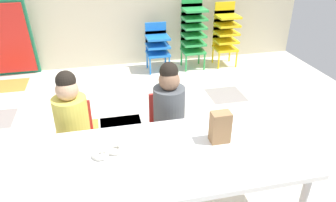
{
  "coord_description": "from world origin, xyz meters",
  "views": [
    {
      "loc": [
        -0.15,
        -2.43,
        1.81
      ],
      "look_at": [
        0.27,
        -0.57,
        0.8
      ],
      "focal_mm": 34.15,
      "sensor_mm": 36.0,
      "label": 1
    }
  ],
  "objects_px": {
    "kid_chair_yellow_stack": "(225,31)",
    "paper_bag_brown": "(220,127)",
    "craft_table": "(154,161)",
    "seated_child_middle_seat": "(169,105)",
    "donut_powdered_on_plate": "(115,149)",
    "kid_chair_green_stack": "(193,29)",
    "paper_plate_near_edge": "(115,151)",
    "seated_child_near_camera": "(71,116)",
    "kid_chair_blue_stack": "(157,44)",
    "paper_plate_center_table": "(73,156)",
    "donut_powdered_loose": "(101,155)"
  },
  "relations": [
    {
      "from": "seated_child_middle_seat",
      "to": "craft_table",
      "type": "bearing_deg",
      "value": -110.92
    },
    {
      "from": "paper_bag_brown",
      "to": "donut_powdered_loose",
      "type": "xyz_separation_m",
      "value": [
        -0.79,
        0.0,
        -0.1
      ]
    },
    {
      "from": "seated_child_near_camera",
      "to": "donut_powdered_on_plate",
      "type": "height_order",
      "value": "seated_child_near_camera"
    },
    {
      "from": "kid_chair_blue_stack",
      "to": "paper_plate_near_edge",
      "type": "xyz_separation_m",
      "value": [
        -0.79,
        -2.65,
        0.16
      ]
    },
    {
      "from": "paper_bag_brown",
      "to": "donut_powdered_on_plate",
      "type": "xyz_separation_m",
      "value": [
        -0.7,
        0.03,
        -0.08
      ]
    },
    {
      "from": "kid_chair_green_stack",
      "to": "paper_plate_center_table",
      "type": "relative_size",
      "value": 5.78
    },
    {
      "from": "kid_chair_green_stack",
      "to": "donut_powdered_on_plate",
      "type": "height_order",
      "value": "kid_chair_green_stack"
    },
    {
      "from": "craft_table",
      "to": "paper_bag_brown",
      "type": "relative_size",
      "value": 8.81
    },
    {
      "from": "craft_table",
      "to": "donut_powdered_loose",
      "type": "xyz_separation_m",
      "value": [
        -0.33,
        0.07,
        0.06
      ]
    },
    {
      "from": "kid_chair_yellow_stack",
      "to": "donut_powdered_on_plate",
      "type": "distance_m",
      "value": 3.22
    },
    {
      "from": "kid_chair_green_stack",
      "to": "paper_plate_near_edge",
      "type": "bearing_deg",
      "value": -116.56
    },
    {
      "from": "kid_chair_blue_stack",
      "to": "paper_plate_center_table",
      "type": "relative_size",
      "value": 3.78
    },
    {
      "from": "kid_chair_green_stack",
      "to": "donut_powdered_loose",
      "type": "height_order",
      "value": "kid_chair_green_stack"
    },
    {
      "from": "kid_chair_yellow_stack",
      "to": "paper_bag_brown",
      "type": "xyz_separation_m",
      "value": [
        -1.13,
        -2.68,
        0.14
      ]
    },
    {
      "from": "seated_child_near_camera",
      "to": "donut_powdered_on_plate",
      "type": "xyz_separation_m",
      "value": [
        0.29,
        -0.53,
        0.02
      ]
    },
    {
      "from": "paper_bag_brown",
      "to": "seated_child_near_camera",
      "type": "bearing_deg",
      "value": 150.34
    },
    {
      "from": "kid_chair_blue_stack",
      "to": "paper_plate_near_edge",
      "type": "height_order",
      "value": "kid_chair_blue_stack"
    },
    {
      "from": "kid_chair_blue_stack",
      "to": "kid_chair_yellow_stack",
      "type": "relative_size",
      "value": 0.74
    },
    {
      "from": "craft_table",
      "to": "donut_powdered_on_plate",
      "type": "relative_size",
      "value": 15.87
    },
    {
      "from": "paper_plate_center_table",
      "to": "donut_powdered_on_plate",
      "type": "height_order",
      "value": "donut_powdered_on_plate"
    },
    {
      "from": "seated_child_middle_seat",
      "to": "donut_powdered_on_plate",
      "type": "height_order",
      "value": "seated_child_middle_seat"
    },
    {
      "from": "seated_child_middle_seat",
      "to": "paper_plate_near_edge",
      "type": "distance_m",
      "value": 0.72
    },
    {
      "from": "seated_child_near_camera",
      "to": "kid_chair_green_stack",
      "type": "relative_size",
      "value": 0.88
    },
    {
      "from": "craft_table",
      "to": "kid_chair_blue_stack",
      "type": "height_order",
      "value": "kid_chair_blue_stack"
    },
    {
      "from": "seated_child_middle_seat",
      "to": "paper_bag_brown",
      "type": "distance_m",
      "value": 0.62
    },
    {
      "from": "kid_chair_blue_stack",
      "to": "paper_plate_center_table",
      "type": "height_order",
      "value": "kid_chair_blue_stack"
    },
    {
      "from": "craft_table",
      "to": "donut_powdered_loose",
      "type": "distance_m",
      "value": 0.34
    },
    {
      "from": "paper_plate_center_table",
      "to": "donut_powdered_loose",
      "type": "bearing_deg",
      "value": -13.11
    },
    {
      "from": "craft_table",
      "to": "kid_chair_green_stack",
      "type": "relative_size",
      "value": 1.86
    },
    {
      "from": "paper_bag_brown",
      "to": "donut_powdered_loose",
      "type": "bearing_deg",
      "value": 179.7
    },
    {
      "from": "kid_chair_blue_stack",
      "to": "donut_powdered_on_plate",
      "type": "bearing_deg",
      "value": -106.71
    },
    {
      "from": "paper_plate_near_edge",
      "to": "seated_child_middle_seat",
      "type": "bearing_deg",
      "value": 48.07
    },
    {
      "from": "seated_child_near_camera",
      "to": "kid_chair_blue_stack",
      "type": "xyz_separation_m",
      "value": [
        1.09,
        2.11,
        -0.16
      ]
    },
    {
      "from": "kid_chair_blue_stack",
      "to": "paper_bag_brown",
      "type": "bearing_deg",
      "value": -92.0
    },
    {
      "from": "craft_table",
      "to": "seated_child_near_camera",
      "type": "bearing_deg",
      "value": 130.06
    },
    {
      "from": "kid_chair_yellow_stack",
      "to": "seated_child_near_camera",
      "type": "bearing_deg",
      "value": -135.14
    },
    {
      "from": "craft_table",
      "to": "seated_child_middle_seat",
      "type": "height_order",
      "value": "seated_child_middle_seat"
    },
    {
      "from": "craft_table",
      "to": "paper_plate_center_table",
      "type": "relative_size",
      "value": 10.77
    },
    {
      "from": "paper_plate_center_table",
      "to": "donut_powdered_loose",
      "type": "relative_size",
      "value": 1.62
    },
    {
      "from": "paper_bag_brown",
      "to": "paper_plate_center_table",
      "type": "bearing_deg",
      "value": 177.41
    },
    {
      "from": "paper_plate_near_edge",
      "to": "donut_powdered_on_plate",
      "type": "distance_m",
      "value": 0.02
    },
    {
      "from": "paper_plate_center_table",
      "to": "donut_powdered_on_plate",
      "type": "bearing_deg",
      "value": -2.52
    },
    {
      "from": "paper_bag_brown",
      "to": "paper_plate_near_edge",
      "type": "xyz_separation_m",
      "value": [
        -0.7,
        0.03,
        -0.11
      ]
    },
    {
      "from": "craft_table",
      "to": "seated_child_middle_seat",
      "type": "distance_m",
      "value": 0.68
    },
    {
      "from": "seated_child_near_camera",
      "to": "paper_plate_near_edge",
      "type": "bearing_deg",
      "value": -61.13
    },
    {
      "from": "paper_plate_near_edge",
      "to": "kid_chair_blue_stack",
      "type": "bearing_deg",
      "value": 73.29
    },
    {
      "from": "paper_plate_near_edge",
      "to": "kid_chair_yellow_stack",
      "type": "bearing_deg",
      "value": 55.38
    },
    {
      "from": "craft_table",
      "to": "kid_chair_yellow_stack",
      "type": "bearing_deg",
      "value": 59.94
    },
    {
      "from": "craft_table",
      "to": "paper_plate_center_table",
      "type": "distance_m",
      "value": 0.51
    },
    {
      "from": "kid_chair_yellow_stack",
      "to": "paper_bag_brown",
      "type": "height_order",
      "value": "kid_chair_yellow_stack"
    }
  ]
}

